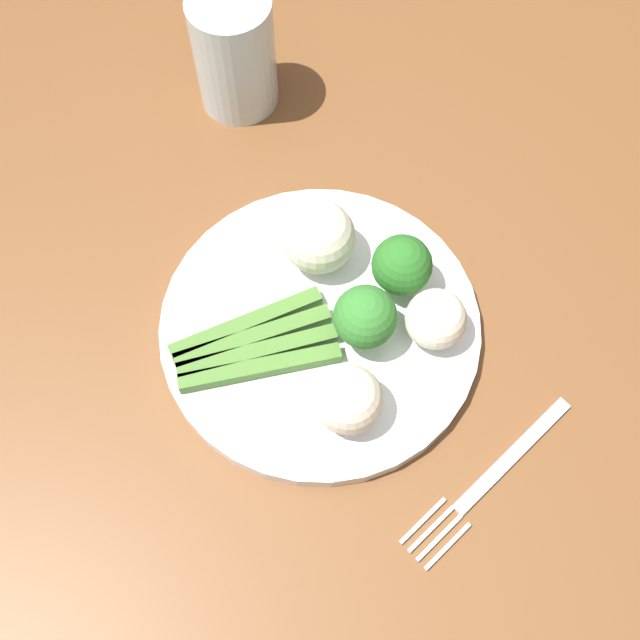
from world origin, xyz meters
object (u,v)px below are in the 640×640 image
at_px(broccoli_back, 402,266).
at_px(broccoli_front, 365,317).
at_px(dining_table, 268,381).
at_px(cauliflower_right, 436,319).
at_px(plate, 320,327).
at_px(fork, 489,479).
at_px(cauliflower_back_right, 318,237).
at_px(asparagus_bundle, 254,346).
at_px(water_glass, 234,53).
at_px(cauliflower_front_left, 348,399).

xyz_separation_m(broccoli_back, broccoli_front, (-0.03, 0.05, 0.00)).
height_order(dining_table, cauliflower_right, cauliflower_right).
bearing_deg(plate, fork, -160.17).
height_order(cauliflower_back_right, fork, cauliflower_back_right).
distance_m(dining_table, fork, 0.22).
bearing_deg(dining_table, cauliflower_back_right, -60.65).
relative_size(broccoli_back, cauliflower_back_right, 0.98).
bearing_deg(plate, cauliflower_back_right, -24.93).
bearing_deg(plate, asparagus_bundle, 87.81).
relative_size(cauliflower_back_right, water_glass, 0.53).
relative_size(asparagus_bundle, cauliflower_right, 2.76).
relative_size(plate, water_glass, 2.30).
distance_m(dining_table, cauliflower_back_right, 0.16).
distance_m(asparagus_bundle, broccoli_front, 0.09).
bearing_deg(cauliflower_right, dining_table, 63.61).
distance_m(cauliflower_front_left, cauliflower_right, 0.09).
distance_m(cauliflower_right, water_glass, 0.29).
xyz_separation_m(cauliflower_back_right, fork, (-0.21, -0.03, -0.04)).
relative_size(plate, cauliflower_right, 5.39).
height_order(broccoli_back, cauliflower_front_left, broccoli_back).
bearing_deg(broccoli_front, asparagus_bundle, 71.29).
bearing_deg(cauliflower_front_left, cauliflower_right, -72.37).
height_order(plate, cauliflower_back_right, cauliflower_back_right).
xyz_separation_m(cauliflower_back_right, water_glass, (0.19, -0.01, 0.01)).
xyz_separation_m(dining_table, broccoli_front, (-0.04, -0.07, 0.14)).
relative_size(broccoli_front, fork, 0.36).
relative_size(cauliflower_back_right, cauliflower_front_left, 1.14).
relative_size(broccoli_front, cauliflower_back_right, 1.00).
bearing_deg(asparagus_bundle, broccoli_back, 8.69).
relative_size(cauliflower_back_right, fork, 0.36).
relative_size(dining_table, asparagus_bundle, 10.73).
height_order(cauliflower_front_left, cauliflower_right, cauliflower_front_left).
distance_m(plate, cauliflower_front_left, 0.08).
bearing_deg(dining_table, broccoli_front, -119.05).
distance_m(cauliflower_back_right, cauliflower_front_left, 0.13).
bearing_deg(asparagus_bundle, water_glass, 77.93).
xyz_separation_m(cauliflower_right, water_glass, (0.29, 0.04, 0.02)).
bearing_deg(cauliflower_right, asparagus_bundle, 69.86).
bearing_deg(broccoli_back, cauliflower_right, -174.90).
height_order(cauliflower_back_right, cauliflower_front_left, cauliflower_back_right).
relative_size(cauliflower_right, fork, 0.28).
distance_m(plate, cauliflower_right, 0.09).
xyz_separation_m(plate, broccoli_back, (0.00, -0.07, 0.04)).
height_order(plate, water_glass, water_glass).
bearing_deg(water_glass, plate, 171.10).
distance_m(broccoli_front, water_glass, 0.27).
xyz_separation_m(plate, water_glass, (0.25, -0.04, 0.05)).
bearing_deg(asparagus_bundle, cauliflower_right, -11.41).
distance_m(asparagus_bundle, fork, 0.20).
height_order(dining_table, asparagus_bundle, asparagus_bundle).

